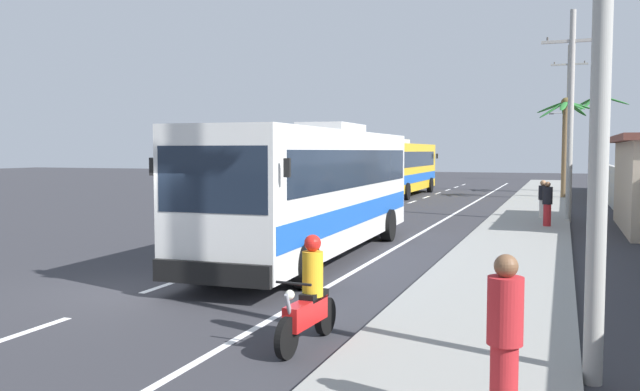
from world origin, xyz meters
TOP-DOWN VIEW (x-y plane):
  - ground_plane at (0.00, 0.00)m, footprint 160.00×160.00m
  - sidewalk_kerb at (6.80, 10.00)m, footprint 3.20×90.00m
  - lane_markings at (2.18, 14.30)m, footprint 3.54×71.00m
  - boundary_wall at (10.60, 14.00)m, footprint 0.24×60.00m
  - coach_bus_foreground at (1.65, 5.46)m, footprint 3.21×12.26m
  - coach_bus_far_lane at (-1.90, 30.30)m, footprint 2.98×12.13m
  - motorcycle_beside_bus at (4.56, -2.47)m, footprint 0.56×1.96m
  - pedestrian_near_kerb at (7.59, 14.11)m, footprint 0.36×0.36m
  - pedestrian_midwalk at (7.60, -4.85)m, footprint 0.36×0.36m
  - pedestrian_far_walk at (7.34, 17.32)m, footprint 0.36×0.36m
  - utility_pole_mid at (8.34, 17.16)m, footprint 2.40×0.24m
  - utility_pole_far at (8.34, 37.09)m, footprint 2.43×0.24m
  - utility_pole_distant at (8.61, 57.01)m, footprint 3.22×0.24m
  - palm_nearest at (10.19, 36.03)m, footprint 3.58×3.91m
  - palm_second at (8.19, 30.56)m, footprint 3.62×3.63m

SIDE VIEW (x-z plane):
  - ground_plane at x=0.00m, z-range 0.00..0.00m
  - lane_markings at x=2.18m, z-range 0.00..0.01m
  - sidewalk_kerb at x=6.80m, z-range 0.00..0.14m
  - motorcycle_beside_bus at x=4.56m, z-range -0.16..1.51m
  - pedestrian_far_walk at x=7.34m, z-range 0.18..1.76m
  - pedestrian_near_kerb at x=7.59m, z-range 0.17..1.83m
  - boundary_wall at x=10.60m, z-range 0.00..2.13m
  - pedestrian_midwalk at x=7.60m, z-range 0.19..1.96m
  - coach_bus_far_lane at x=-1.90m, z-range 0.08..3.74m
  - coach_bus_foreground at x=1.65m, z-range 0.08..3.83m
  - palm_second at x=8.19m, z-range 1.25..7.38m
  - utility_pole_mid at x=8.34m, z-range 0.21..8.85m
  - utility_pole_distant at x=8.61m, z-range 0.29..9.17m
  - palm_nearest at x=10.19m, z-range 1.51..8.37m
  - utility_pole_far at x=8.34m, z-range 0.22..10.44m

